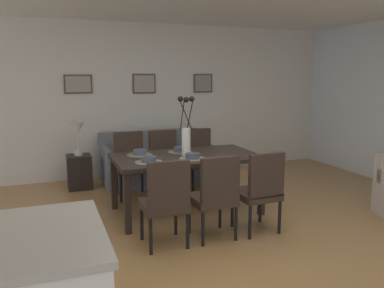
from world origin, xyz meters
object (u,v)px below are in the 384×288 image
object	(u,v)px
dining_chair_far_left	(215,193)
table_lamp	(77,131)
dining_chair_near_right	(130,161)
side_table	(79,172)
dining_table	(186,161)
bowl_near_right	(140,152)
centerpiece_vase	(186,133)
bowl_far_right	(180,149)
dining_chair_mid_left	(260,188)
sofa	(155,164)
dining_chair_near_left	(166,199)
bowl_far_left	(192,155)
bowl_near_left	(149,159)
framed_picture_center	(144,84)
framed_picture_left	(78,84)
dining_chair_far_right	(165,159)
framed_picture_right	(203,83)
dining_chair_mid_right	(199,156)

from	to	relation	value
dining_chair_far_left	table_lamp	bearing A→B (deg)	115.28
dining_chair_near_right	side_table	distance (m)	0.96
dining_table	bowl_near_right	distance (m)	0.60
centerpiece_vase	bowl_far_right	world-z (taller)	centerpiece_vase
dining_chair_mid_left	sofa	world-z (taller)	dining_chair_mid_left
dining_chair_near_left	table_lamp	xyz separation A→B (m)	(-0.63, 2.49, 0.38)
dining_chair_near_left	sofa	distance (m)	2.61
dining_chair_far_left	bowl_far_left	size ratio (longest dim) A/B	5.41
dining_chair_near_right	bowl_near_left	distance (m)	1.18
dining_table	centerpiece_vase	xyz separation A→B (m)	(0.00, 0.00, 0.36)
dining_table	framed_picture_center	size ratio (longest dim) A/B	4.51
dining_table	dining_chair_mid_left	size ratio (longest dim) A/B	1.96
sofa	framed_picture_left	distance (m)	1.79
dining_chair_near_left	dining_chair_far_right	xyz separation A→B (m)	(0.55, 1.83, 0.00)
dining_chair_near_left	bowl_far_right	size ratio (longest dim) A/B	5.41
dining_table	dining_chair_near_left	distance (m)	1.08
dining_chair_far_left	side_table	bearing A→B (deg)	115.28
dining_chair_far_left	sofa	distance (m)	2.54
dining_table	bowl_near_left	world-z (taller)	bowl_near_left
bowl_near_left	framed_picture_left	world-z (taller)	framed_picture_left
dining_chair_near_right	bowl_far_right	world-z (taller)	dining_chair_near_right
dining_table	sofa	world-z (taller)	sofa
dining_chair_near_left	bowl_far_left	world-z (taller)	dining_chair_near_left
sofa	dining_table	bearing A→B (deg)	-91.09
dining_chair_mid_left	side_table	world-z (taller)	dining_chair_mid_left
bowl_far_left	framed_picture_center	bearing A→B (deg)	90.00
framed_picture_right	table_lamp	bearing A→B (deg)	-167.07
dining_table	bowl_far_right	world-z (taller)	bowl_far_right
dining_chair_far_left	table_lamp	xyz separation A→B (m)	(-1.18, 2.49, 0.38)
dining_chair_near_right	dining_chair_far_left	bearing A→B (deg)	-74.45
dining_chair_far_right	bowl_near_left	bearing A→B (deg)	-115.65
bowl_far_left	framed_picture_right	bearing A→B (deg)	64.85
dining_chair_mid_left	framed_picture_right	size ratio (longest dim) A/B	2.59
centerpiece_vase	framed_picture_right	world-z (taller)	framed_picture_right
bowl_far_right	framed_picture_right	xyz separation A→B (m)	(1.09, 1.88, 0.81)
dining_table	side_table	distance (m)	2.01
framed_picture_center	side_table	bearing A→B (deg)	-156.16
dining_chair_far_right	bowl_near_right	world-z (taller)	dining_chair_far_right
dining_chair_near_right	bowl_near_right	bearing A→B (deg)	-91.99
dining_chair_near_left	framed_picture_center	bearing A→B (deg)	79.69
bowl_near_left	bowl_far_right	world-z (taller)	same
dining_chair_far_right	dining_chair_mid_right	bearing A→B (deg)	-1.10
dining_chair_near_right	dining_chair_mid_right	bearing A→B (deg)	-1.25
dining_table	bowl_near_right	bearing A→B (deg)	157.53
bowl_near_right	framed_picture_right	world-z (taller)	framed_picture_right
bowl_near_right	dining_table	bearing A→B (deg)	-22.47
dining_chair_far_left	framed_picture_left	distance (m)	3.38
dining_table	bowl_near_right	xyz separation A→B (m)	(-0.54, 0.22, 0.11)
bowl_far_left	side_table	world-z (taller)	bowl_far_left
dining_table	dining_chair_mid_right	size ratio (longest dim) A/B	1.96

